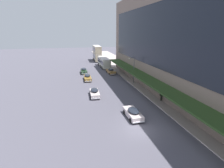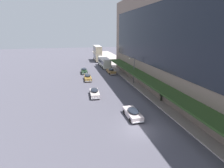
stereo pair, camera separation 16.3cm
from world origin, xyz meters
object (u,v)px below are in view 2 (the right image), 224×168
(transit_bus_kerbside_rear, at_px, (104,62))
(sedan_trailing_near, at_px, (88,77))
(sedan_second_mid, at_px, (95,93))
(street_lamp, at_px, (133,68))
(sedan_second_near, at_px, (84,71))
(sedan_far_back, at_px, (133,113))
(sedan_oncoming_front, at_px, (111,71))
(transit_bus_kerbside_front, at_px, (98,53))
(pedestrian_at_kerb, at_px, (161,95))

(transit_bus_kerbside_rear, xyz_separation_m, sedan_trailing_near, (-7.53, -15.95, -1.12))
(sedan_second_mid, height_order, street_lamp, street_lamp)
(sedan_second_mid, relative_size, street_lamp, 0.74)
(sedan_second_near, bearing_deg, sedan_far_back, -81.73)
(sedan_oncoming_front, relative_size, sedan_second_near, 1.09)
(transit_bus_kerbside_rear, relative_size, sedan_second_mid, 2.38)
(sedan_far_back, relative_size, street_lamp, 0.73)
(transit_bus_kerbside_front, relative_size, sedan_second_near, 2.04)
(sedan_second_mid, bearing_deg, street_lamp, 31.27)
(sedan_trailing_near, distance_m, sedan_oncoming_front, 9.43)
(transit_bus_kerbside_front, bearing_deg, sedan_oncoming_front, -89.57)
(pedestrian_at_kerb, bearing_deg, sedan_second_near, 114.25)
(transit_bus_kerbside_rear, xyz_separation_m, sedan_oncoming_front, (0.03, -10.31, -1.09))
(transit_bus_kerbside_front, relative_size, sedan_far_back, 2.11)
(transit_bus_kerbside_front, bearing_deg, pedestrian_at_kerb, -85.25)
(sedan_trailing_near, xyz_separation_m, sedan_second_near, (-0.21, 8.05, 0.03))
(sedan_second_near, relative_size, sedan_second_mid, 1.02)
(transit_bus_kerbside_rear, relative_size, street_lamp, 1.77)
(transit_bus_kerbside_front, distance_m, sedan_second_mid, 42.09)
(sedan_far_back, bearing_deg, sedan_oncoming_front, 82.99)
(sedan_oncoming_front, bearing_deg, street_lamp, -76.94)
(sedan_oncoming_front, bearing_deg, pedestrian_at_kerb, -80.85)
(sedan_second_near, height_order, pedestrian_at_kerb, pedestrian_at_kerb)
(transit_bus_kerbside_front, xyz_separation_m, sedan_oncoming_front, (0.18, -23.78, -2.63))
(transit_bus_kerbside_rear, distance_m, sedan_second_mid, 28.90)
(pedestrian_at_kerb, xyz_separation_m, street_lamp, (-1.08, 11.70, 2.61))
(transit_bus_kerbside_front, bearing_deg, sedan_second_mid, -100.09)
(sedan_second_mid, distance_m, street_lamp, 12.29)
(sedan_trailing_near, relative_size, pedestrian_at_kerb, 2.63)
(transit_bus_kerbside_rear, bearing_deg, sedan_second_near, -134.43)
(sedan_trailing_near, xyz_separation_m, sedan_far_back, (4.16, -22.00, -0.03))
(transit_bus_kerbside_front, height_order, sedan_far_back, transit_bus_kerbside_front)
(sedan_oncoming_front, height_order, sedan_second_near, sedan_second_near)
(transit_bus_kerbside_rear, distance_m, sedan_oncoming_front, 10.37)
(transit_bus_kerbside_rear, height_order, pedestrian_at_kerb, transit_bus_kerbside_rear)
(sedan_second_mid, distance_m, pedestrian_at_kerb, 12.54)
(sedan_second_near, bearing_deg, transit_bus_kerbside_rear, 45.57)
(sedan_far_back, height_order, sedan_oncoming_front, sedan_oncoming_front)
(transit_bus_kerbside_rear, relative_size, sedan_trailing_near, 2.24)
(transit_bus_kerbside_rear, relative_size, sedan_oncoming_front, 2.15)
(street_lamp, bearing_deg, sedan_far_back, -110.41)
(sedan_trailing_near, distance_m, pedestrian_at_kerb, 20.79)
(sedan_second_near, xyz_separation_m, street_lamp, (10.42, -13.81, 3.00))
(sedan_oncoming_front, bearing_deg, sedan_far_back, -97.01)
(sedan_trailing_near, bearing_deg, sedan_far_back, -79.30)
(street_lamp, bearing_deg, sedan_oncoming_front, 103.06)
(street_lamp, bearing_deg, sedan_second_mid, -148.73)
(sedan_trailing_near, relative_size, sedan_second_near, 1.04)
(sedan_trailing_near, bearing_deg, sedan_second_near, 91.51)
(sedan_second_mid, bearing_deg, sedan_oncoming_front, 66.80)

